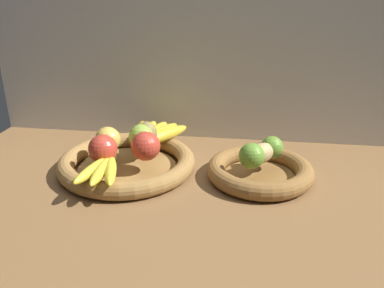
% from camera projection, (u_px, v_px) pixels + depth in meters
% --- Properties ---
extents(ground_plane, '(1.40, 0.90, 0.03)m').
position_uv_depth(ground_plane, '(200.00, 182.00, 1.04)').
color(ground_plane, brown).
extents(back_wall, '(1.40, 0.03, 0.55)m').
position_uv_depth(back_wall, '(213.00, 51.00, 1.20)').
color(back_wall, silver).
rests_on(back_wall, ground_plane).
extents(fruit_bowl_left, '(0.36, 0.36, 0.05)m').
position_uv_depth(fruit_bowl_left, '(127.00, 163.00, 1.06)').
color(fruit_bowl_left, olive).
rests_on(fruit_bowl_left, ground_plane).
extents(fruit_bowl_right, '(0.27, 0.27, 0.05)m').
position_uv_depth(fruit_bowl_right, '(260.00, 171.00, 1.01)').
color(fruit_bowl_right, brown).
rests_on(fruit_bowl_right, ground_plane).
extents(apple_red_right, '(0.08, 0.08, 0.08)m').
position_uv_depth(apple_red_right, '(146.00, 146.00, 1.01)').
color(apple_red_right, '#B73828').
rests_on(apple_red_right, fruit_bowl_left).
extents(apple_golden_left, '(0.07, 0.07, 0.07)m').
position_uv_depth(apple_golden_left, '(108.00, 139.00, 1.06)').
color(apple_golden_left, gold).
rests_on(apple_golden_left, fruit_bowl_left).
extents(apple_red_front, '(0.07, 0.07, 0.07)m').
position_uv_depth(apple_red_front, '(103.00, 149.00, 0.99)').
color(apple_red_front, '#B73828').
rests_on(apple_red_front, fruit_bowl_left).
extents(apple_green_back, '(0.07, 0.07, 0.07)m').
position_uv_depth(apple_green_back, '(142.00, 137.00, 1.07)').
color(apple_green_back, '#8CAD3D').
rests_on(apple_green_back, fruit_bowl_left).
extents(pear_brown, '(0.06, 0.06, 0.07)m').
position_uv_depth(pear_brown, '(147.00, 134.00, 1.09)').
color(pear_brown, olive).
rests_on(pear_brown, fruit_bowl_left).
extents(banana_bunch_front, '(0.11, 0.17, 0.03)m').
position_uv_depth(banana_bunch_front, '(103.00, 169.00, 0.94)').
color(banana_bunch_front, yellow).
rests_on(banana_bunch_front, fruit_bowl_left).
extents(banana_bunch_back, '(0.17, 0.19, 0.03)m').
position_uv_depth(banana_bunch_back, '(154.00, 133.00, 1.15)').
color(banana_bunch_back, gold).
rests_on(banana_bunch_back, fruit_bowl_left).
extents(potato_large, '(0.09, 0.09, 0.05)m').
position_uv_depth(potato_large, '(261.00, 153.00, 1.00)').
color(potato_large, tan).
rests_on(potato_large, fruit_bowl_right).
extents(potato_back, '(0.08, 0.05, 0.04)m').
position_uv_depth(potato_back, '(268.00, 149.00, 1.03)').
color(potato_back, tan).
rests_on(potato_back, fruit_bowl_right).
extents(lime_near, '(0.06, 0.06, 0.06)m').
position_uv_depth(lime_near, '(252.00, 156.00, 0.96)').
color(lime_near, olive).
rests_on(lime_near, fruit_bowl_right).
extents(lime_far, '(0.06, 0.06, 0.06)m').
position_uv_depth(lime_far, '(272.00, 147.00, 1.02)').
color(lime_far, olive).
rests_on(lime_far, fruit_bowl_right).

